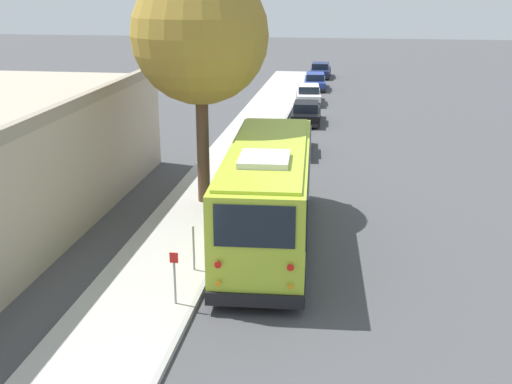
{
  "coord_description": "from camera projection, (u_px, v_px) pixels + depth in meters",
  "views": [
    {
      "loc": [
        -20.26,
        -2.25,
        8.09
      ],
      "look_at": [
        0.22,
        0.72,
        1.3
      ],
      "focal_mm": 45.0,
      "sensor_mm": 36.0,
      "label": 1
    }
  ],
  "objects": [
    {
      "name": "parked_sedan_gray",
      "position": [
        292.0,
        140.0,
        31.83
      ],
      "size": [
        4.23,
        2.0,
        1.31
      ],
      "rotation": [
        0.0,
        0.0,
        0.06
      ],
      "color": "slate",
      "rests_on": "ground"
    },
    {
      "name": "parked_sedan_white",
      "position": [
        309.0,
        95.0,
        44.88
      ],
      "size": [
        4.41,
        1.95,
        1.29
      ],
      "rotation": [
        0.0,
        0.0,
        0.08
      ],
      "color": "silver",
      "rests_on": "ground"
    },
    {
      "name": "sidewalk_slab",
      "position": [
        188.0,
        224.0,
        22.28
      ],
      "size": [
        80.0,
        3.01,
        0.15
      ],
      "primitive_type": "cube",
      "color": "#B2AFA8",
      "rests_on": "ground"
    },
    {
      "name": "sign_post_near",
      "position": [
        175.0,
        277.0,
        16.42
      ],
      "size": [
        0.06,
        0.22,
        1.43
      ],
      "color": "gray",
      "rests_on": "sidewalk_slab"
    },
    {
      "name": "parked_sedan_black",
      "position": [
        306.0,
        113.0,
        38.6
      ],
      "size": [
        4.25,
        1.83,
        1.26
      ],
      "rotation": [
        0.0,
        0.0,
        0.03
      ],
      "color": "black",
      "rests_on": "ground"
    },
    {
      "name": "parked_sedan_navy",
      "position": [
        320.0,
        71.0,
        56.94
      ],
      "size": [
        4.24,
        1.75,
        1.3
      ],
      "rotation": [
        0.0,
        0.0,
        -0.01
      ],
      "color": "#19234C",
      "rests_on": "ground"
    },
    {
      "name": "parked_sedan_blue",
      "position": [
        315.0,
        82.0,
        50.78
      ],
      "size": [
        4.51,
        1.87,
        1.26
      ],
      "rotation": [
        0.0,
        0.0,
        0.06
      ],
      "color": "navy",
      "rests_on": "ground"
    },
    {
      "name": "sign_post_far",
      "position": [
        194.0,
        248.0,
        18.38
      ],
      "size": [
        0.06,
        0.06,
        1.35
      ],
      "color": "gray",
      "rests_on": "sidewalk_slab"
    },
    {
      "name": "shuttle_bus",
      "position": [
        268.0,
        191.0,
        20.19
      ],
      "size": [
        9.69,
        3.2,
        3.41
      ],
      "rotation": [
        0.0,
        0.0,
        0.05
      ],
      "color": "#ADC633",
      "rests_on": "ground"
    },
    {
      "name": "fire_hydrant",
      "position": [
        243.0,
        171.0,
        26.83
      ],
      "size": [
        0.22,
        0.22,
        0.81
      ],
      "color": "red",
      "rests_on": "sidewalk_slab"
    },
    {
      "name": "curb_strip",
      "position": [
        233.0,
        227.0,
        22.07
      ],
      "size": [
        80.0,
        0.14,
        0.15
      ],
      "primitive_type": "cube",
      "color": "#9D9A94",
      "rests_on": "ground"
    },
    {
      "name": "street_tree",
      "position": [
        201.0,
        25.0,
        22.6
      ],
      "size": [
        4.9,
        4.9,
        9.36
      ],
      "color": "brown",
      "rests_on": "sidewalk_slab"
    },
    {
      "name": "ground_plane",
      "position": [
        276.0,
        231.0,
        21.88
      ],
      "size": [
        160.0,
        160.0,
        0.0
      ],
      "primitive_type": "plane",
      "color": "#474749"
    }
  ]
}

